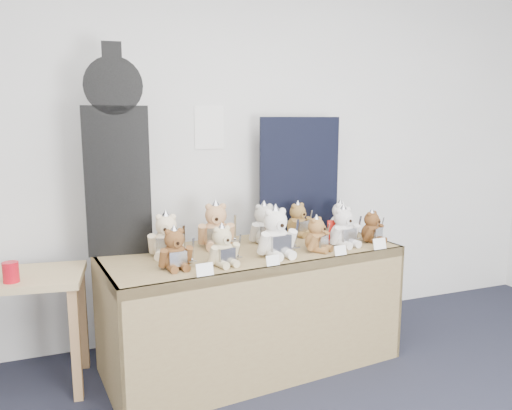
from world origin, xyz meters
name	(u,v)px	position (x,y,z in m)	size (l,w,h in m)	color
room_shell	(209,127)	(0.07, 2.49, 1.51)	(6.00, 6.00, 6.00)	silver
display_table	(257,278)	(0.18, 1.84, 0.60)	(1.90, 0.96, 0.76)	olive
side_table	(7,297)	(-1.24, 2.10, 0.57)	(0.89, 0.57, 0.70)	tan
guitar_case	(117,154)	(-0.60, 2.13, 1.37)	(0.39, 0.15, 1.24)	black
navy_board	(300,174)	(0.70, 2.32, 1.17)	(0.62, 0.02, 0.82)	black
red_cup	(11,272)	(-1.20, 1.97, 0.75)	(0.08, 0.08, 0.11)	red
teddy_front_far_left	(175,250)	(-0.35, 1.69, 0.86)	(0.21, 0.18, 0.26)	brown
teddy_front_left	(223,247)	(-0.09, 1.66, 0.86)	(0.21, 0.19, 0.26)	#C7B68C
teddy_front_centre	(276,234)	(0.26, 1.73, 0.89)	(0.27, 0.23, 0.33)	white
teddy_front_right	(317,236)	(0.54, 1.74, 0.86)	(0.20, 0.20, 0.24)	olive
teddy_front_far_right	(343,228)	(0.76, 1.80, 0.88)	(0.24, 0.21, 0.29)	silver
teddy_front_end	(372,228)	(1.00, 1.82, 0.86)	(0.20, 0.19, 0.24)	brown
teddy_back_left	(166,237)	(-0.35, 1.96, 0.88)	(0.24, 0.22, 0.29)	beige
teddy_back_centre_left	(216,227)	(-0.01, 2.06, 0.89)	(0.26, 0.24, 0.32)	tan
teddy_back_centre_right	(265,225)	(0.32, 2.05, 0.88)	(0.24, 0.20, 0.30)	beige
teddy_back_right	(298,221)	(0.62, 2.16, 0.87)	(0.22, 0.20, 0.26)	olive
teddy_back_end	(341,219)	(0.92, 2.10, 0.87)	(0.21, 0.21, 0.26)	white
entry_card_a	(205,270)	(-0.24, 1.50, 0.80)	(0.09, 0.00, 0.07)	white
entry_card_b	(273,260)	(0.16, 1.55, 0.79)	(0.08, 0.00, 0.06)	white
entry_card_c	(340,250)	(0.63, 1.60, 0.79)	(0.08, 0.00, 0.06)	white
entry_card_d	(380,244)	(0.93, 1.63, 0.80)	(0.10, 0.00, 0.07)	white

